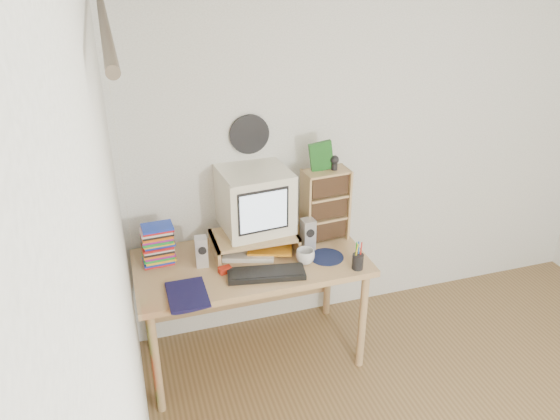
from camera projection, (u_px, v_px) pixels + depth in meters
back_wall at (382, 145)px, 3.69m from camera, size 3.50×0.00×3.50m
left_wall at (138, 382)px, 1.73m from camera, size 0.00×3.50×3.50m
curtain at (142, 315)px, 2.20m from camera, size 0.00×2.20×2.20m
wall_disc at (249, 134)px, 3.35m from camera, size 0.25×0.02×0.25m
desk at (249, 273)px, 3.44m from camera, size 1.40×0.70×0.75m
monitor_riser at (254, 238)px, 3.38m from camera, size 0.52×0.30×0.12m
crt_monitor at (256, 202)px, 3.34m from camera, size 0.44×0.44×0.39m
speaker_left at (201, 252)px, 3.23m from camera, size 0.08×0.08×0.19m
speaker_right at (308, 234)px, 3.40m from camera, size 0.09×0.09×0.21m
keyboard at (266, 274)px, 3.16m from camera, size 0.47×0.22×0.03m
dvd_stack at (158, 244)px, 3.24m from camera, size 0.18×0.14×0.25m
cd_rack at (325, 205)px, 3.47m from camera, size 0.30×0.17×0.47m
mug at (305, 256)px, 3.28m from camera, size 0.14×0.14×0.09m
diary at (167, 296)px, 2.95m from camera, size 0.26×0.20×0.05m
mousepad at (327, 257)px, 3.36m from camera, size 0.22×0.22×0.00m
pen_cup at (358, 259)px, 3.21m from camera, size 0.08×0.08×0.13m
papers at (257, 249)px, 3.40m from camera, size 0.37×0.32×0.04m
red_box at (225, 270)px, 3.20m from camera, size 0.08×0.06×0.04m
game_box at (321, 156)px, 3.33m from camera, size 0.14×0.04×0.18m
webcam at (334, 163)px, 3.36m from camera, size 0.06×0.06×0.09m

